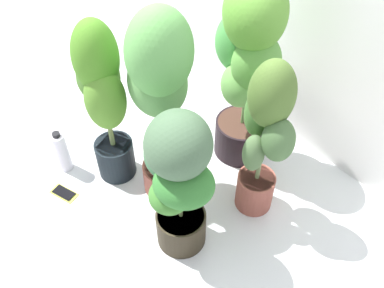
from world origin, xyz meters
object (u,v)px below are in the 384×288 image
Objects in this scene: potted_plant_front_left at (103,94)px; cell_phone at (64,193)px; potted_plant_back_right at (265,134)px; potted_plant_back_center at (248,62)px; potted_plant_front_right at (178,176)px; nutrient_bottle at (62,152)px; potted_plant_center at (160,90)px.

potted_plant_front_left is 0.60m from cell_phone.
potted_plant_back_right reaches higher than cell_phone.
potted_plant_back_center is 0.66m from potted_plant_front_right.
potted_plant_back_center reaches higher than potted_plant_front_right.
potted_plant_front_left is at bearing -117.25° from potted_plant_back_center.
potted_plant_front_left is 0.67m from potted_plant_back_center.
potted_plant_front_left is 3.46× the size of nutrient_bottle.
potted_plant_center is 0.99× the size of potted_plant_back_center.
potted_plant_center is at bearing 152.08° from potted_plant_front_right.
potted_plant_back_right is at bearing 35.87° from nutrient_bottle.
cell_phone is at bearing -122.00° from potted_plant_center.
potted_plant_front_right is (-0.08, -0.40, -0.03)m from potted_plant_back_right.
potted_plant_center reaches higher than potted_plant_front_left.
potted_plant_back_center reaches higher than nutrient_bottle.
potted_plant_front_left is 5.62× the size of cell_phone.
nutrient_bottle is at bearing -122.66° from potted_plant_back_center.
potted_plant_back_right is 0.41m from potted_plant_front_right.
potted_plant_back_center is at bearing 79.85° from potted_plant_center.
potted_plant_back_right is 1.12× the size of potted_plant_front_right.
potted_plant_front_left is 0.29m from potted_plant_center.
potted_plant_front_left is at bearing 151.23° from cell_phone.
nutrient_bottle reaches higher than cell_phone.
potted_plant_front_left is at bearing 179.13° from potted_plant_front_right.
potted_plant_back_center is (0.31, 0.59, 0.06)m from potted_plant_front_left.
potted_plant_center is at bearing 129.31° from cell_phone.
cell_phone is (-0.05, -0.30, -0.52)m from potted_plant_front_left.
potted_plant_back_center is at bearing 110.20° from potted_plant_front_right.
potted_plant_center is 0.47m from potted_plant_back_right.
potted_plant_front_right is at bearing -101.99° from potted_plant_back_right.
potted_plant_front_left is 1.18× the size of potted_plant_front_right.
potted_plant_back_right is at bearing 31.87° from potted_plant_center.
potted_plant_center is at bearing 39.15° from nutrient_bottle.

